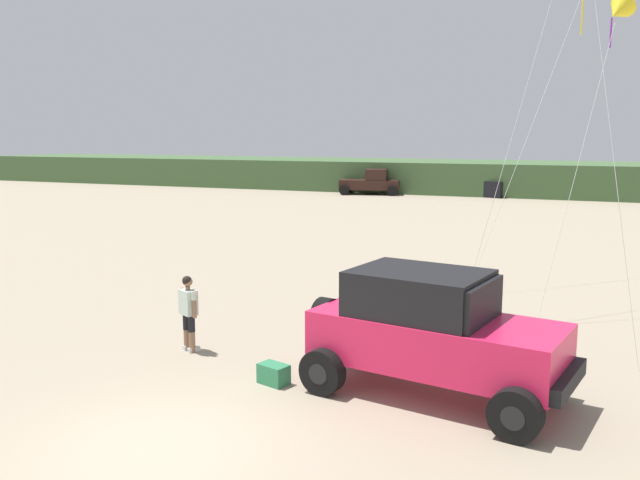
# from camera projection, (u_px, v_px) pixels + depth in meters

# --- Properties ---
(ground_plane) EXTENTS (220.00, 220.00, 0.00)m
(ground_plane) POSITION_uv_depth(u_px,v_px,m) (160.00, 446.00, 10.11)
(ground_plane) COLOR gray
(dune_ridge) EXTENTS (90.00, 9.29, 2.47)m
(dune_ridge) POSITION_uv_depth(u_px,v_px,m) (448.00, 176.00, 55.22)
(dune_ridge) COLOR #426038
(dune_ridge) RESTS_ON ground_plane
(jeep) EXTENTS (5.00, 3.09, 2.26)m
(jeep) POSITION_uv_depth(u_px,v_px,m) (433.00, 331.00, 11.93)
(jeep) COLOR #EA2151
(jeep) RESTS_ON ground_plane
(person_watching) EXTENTS (0.57, 0.43, 1.67)m
(person_watching) POSITION_uv_depth(u_px,v_px,m) (189.00, 309.00, 14.42)
(person_watching) COLOR #8C664C
(person_watching) RESTS_ON ground_plane
(cooler_box) EXTENTS (0.64, 0.51, 0.38)m
(cooler_box) POSITION_uv_depth(u_px,v_px,m) (274.00, 374.00, 12.63)
(cooler_box) COLOR #2D7F51
(cooler_box) RESTS_ON ground_plane
(distant_pickup) EXTENTS (4.89, 3.20, 1.98)m
(distant_pickup) POSITION_uv_depth(u_px,v_px,m) (371.00, 182.00, 52.22)
(distant_pickup) COLOR black
(distant_pickup) RESTS_ON ground_plane
(distant_sedan) EXTENTS (4.52, 2.94, 1.20)m
(distant_sedan) POSITION_uv_depth(u_px,v_px,m) (480.00, 188.00, 50.85)
(distant_sedan) COLOR black
(distant_sedan) RESTS_ON ground_plane
(kite_yellow_diamond) EXTENTS (1.96, 5.15, 8.53)m
(kite_yellow_diamond) POSITION_uv_depth(u_px,v_px,m) (618.00, 11.00, 18.74)
(kite_yellow_diamond) COLOR yellow
(kite_yellow_diamond) RESTS_ON ground_plane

